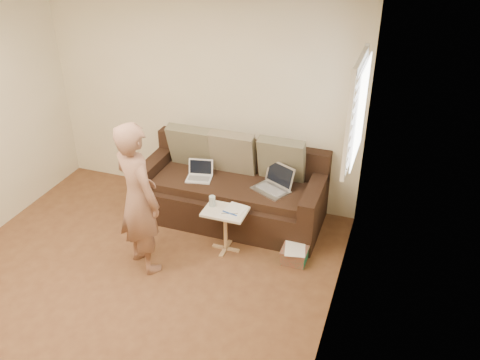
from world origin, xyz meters
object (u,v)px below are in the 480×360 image
Objects in this scene: laptop_white at (199,180)px; striped_box at (295,254)px; laptop_silver at (270,191)px; drinking_glass at (212,201)px; side_table at (225,230)px; person at (138,198)px; sofa at (231,188)px.

striped_box is at bearing -31.04° from laptop_white.
drinking_glass is (-0.51, -0.52, 0.06)m from laptop_silver.
side_table is at bearing -55.72° from laptop_white.
side_table is at bearing -94.26° from laptop_silver.
person reaches higher than laptop_white.
person is at bearing -116.19° from sofa.
sofa is 0.52m from laptop_silver.
person reaches higher than sofa.
laptop_white is (-0.37, -0.10, 0.10)m from sofa.
laptop_silver is 0.78× the size of side_table.
sofa is 0.67m from side_table.
striped_box is (0.95, 0.01, -0.49)m from drinking_glass.
laptop_white is at bearing -150.21° from laptop_silver.
sofa is at bearing 104.39° from side_table.
side_table is at bearing -114.22° from person.
striped_box is (0.44, -0.51, -0.43)m from laptop_silver.
drinking_glass is (-0.01, -0.58, 0.15)m from sofa.
side_table is 0.36m from drinking_glass.
drinking_glass is at bearing 164.88° from side_table.
side_table is (0.73, 0.53, -0.58)m from person.
side_table is (0.16, -0.62, -0.17)m from sofa.
sofa is 7.88× the size of striped_box.
person is at bearing -134.32° from drinking_glass.
drinking_glass is at bearing -104.63° from person.
person is at bearing -159.00° from striped_box.
side_table is (-0.35, -0.56, -0.26)m from laptop_silver.
laptop_white is at bearing 127.52° from drinking_glass.
laptop_silver is at bearing -7.01° from sofa.
laptop_silver is 0.88m from laptop_white.
drinking_glass is (0.37, -0.48, 0.06)m from laptop_white.
laptop_silver is at bearing -104.82° from person.
sofa is at bearing 148.71° from striped_box.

